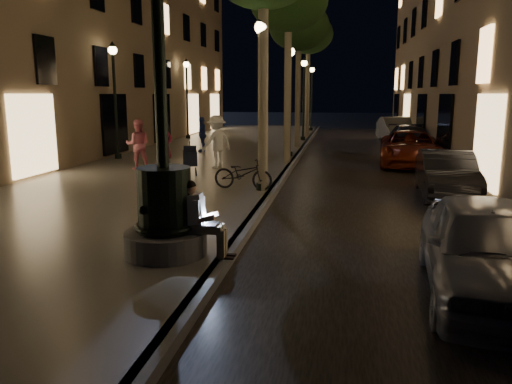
% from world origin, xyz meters
% --- Properties ---
extents(ground, '(120.00, 120.00, 0.00)m').
position_xyz_m(ground, '(0.00, 15.00, 0.00)').
color(ground, black).
rests_on(ground, ground).
extents(cobble_lane, '(6.00, 45.00, 0.02)m').
position_xyz_m(cobble_lane, '(3.00, 15.00, 0.01)').
color(cobble_lane, black).
rests_on(cobble_lane, ground).
extents(promenade, '(8.00, 45.00, 0.20)m').
position_xyz_m(promenade, '(-4.00, 15.00, 0.10)').
color(promenade, slate).
rests_on(promenade, ground).
extents(curb_strip, '(0.25, 45.00, 0.20)m').
position_xyz_m(curb_strip, '(0.00, 15.00, 0.10)').
color(curb_strip, '#59595B').
rests_on(curb_strip, ground).
extents(fountain_lamppost, '(1.40, 1.40, 5.21)m').
position_xyz_m(fountain_lamppost, '(-1.00, 2.00, 1.21)').
color(fountain_lamppost, '#59595B').
rests_on(fountain_lamppost, promenade).
extents(seated_man_laptop, '(0.92, 0.31, 1.30)m').
position_xyz_m(seated_man_laptop, '(-0.39, 2.00, 0.89)').
color(seated_man_laptop, tan).
rests_on(seated_man_laptop, promenade).
extents(tree_second, '(3.00, 3.00, 7.40)m').
position_xyz_m(tree_second, '(-0.20, 14.00, 6.33)').
color(tree_second, '#6B604C').
rests_on(tree_second, promenade).
extents(tree_third, '(3.00, 3.00, 7.20)m').
position_xyz_m(tree_third, '(-0.30, 20.00, 6.14)').
color(tree_third, '#6B604C').
rests_on(tree_third, promenade).
extents(tree_far, '(3.00, 3.00, 7.50)m').
position_xyz_m(tree_far, '(-0.22, 26.00, 6.43)').
color(tree_far, '#6B604C').
rests_on(tree_far, promenade).
extents(lamp_curb_a, '(0.36, 0.36, 4.81)m').
position_xyz_m(lamp_curb_a, '(-0.30, 8.00, 3.24)').
color(lamp_curb_a, black).
rests_on(lamp_curb_a, promenade).
extents(lamp_curb_b, '(0.36, 0.36, 4.81)m').
position_xyz_m(lamp_curb_b, '(-0.30, 16.00, 3.24)').
color(lamp_curb_b, black).
rests_on(lamp_curb_b, promenade).
extents(lamp_curb_c, '(0.36, 0.36, 4.81)m').
position_xyz_m(lamp_curb_c, '(-0.30, 24.00, 3.24)').
color(lamp_curb_c, black).
rests_on(lamp_curb_c, promenade).
extents(lamp_curb_d, '(0.36, 0.36, 4.81)m').
position_xyz_m(lamp_curb_d, '(-0.30, 32.00, 3.24)').
color(lamp_curb_d, black).
rests_on(lamp_curb_d, promenade).
extents(lamp_left_b, '(0.36, 0.36, 4.81)m').
position_xyz_m(lamp_left_b, '(-7.40, 14.00, 3.24)').
color(lamp_left_b, black).
rests_on(lamp_left_b, promenade).
extents(lamp_left_c, '(0.36, 0.36, 4.81)m').
position_xyz_m(lamp_left_c, '(-7.40, 24.00, 3.24)').
color(lamp_left_c, black).
rests_on(lamp_left_c, promenade).
extents(stroller, '(0.68, 1.11, 1.13)m').
position_xyz_m(stroller, '(-3.09, 10.28, 0.76)').
color(stroller, black).
rests_on(stroller, promenade).
extents(car_front, '(2.08, 4.34, 1.43)m').
position_xyz_m(car_front, '(4.00, 1.50, 0.71)').
color(car_front, '#96989D').
rests_on(car_front, ground).
extents(car_second, '(1.62, 4.08, 1.32)m').
position_xyz_m(car_second, '(4.87, 8.77, 0.66)').
color(car_second, black).
rests_on(car_second, ground).
extents(car_third, '(2.73, 5.27, 1.42)m').
position_xyz_m(car_third, '(4.73, 15.26, 0.71)').
color(car_third, maroon).
rests_on(car_third, ground).
extents(car_rear, '(2.02, 4.88, 1.41)m').
position_xyz_m(car_rear, '(5.20, 19.00, 0.71)').
color(car_rear, '#323238').
rests_on(car_rear, ground).
extents(car_fifth, '(2.10, 4.82, 1.54)m').
position_xyz_m(car_fifth, '(5.20, 25.37, 0.77)').
color(car_fifth, gray).
rests_on(car_fifth, ground).
extents(pedestrian_red, '(0.72, 0.82, 1.89)m').
position_xyz_m(pedestrian_red, '(-4.02, 10.37, 1.15)').
color(pedestrian_red, '#B3234A').
rests_on(pedestrian_red, promenade).
extents(pedestrian_pink, '(1.06, 0.94, 1.80)m').
position_xyz_m(pedestrian_pink, '(-5.33, 11.27, 1.10)').
color(pedestrian_pink, pink).
rests_on(pedestrian_pink, promenade).
extents(pedestrian_white, '(1.35, 1.42, 1.93)m').
position_xyz_m(pedestrian_white, '(-2.60, 12.09, 1.17)').
color(pedestrian_white, white).
rests_on(pedestrian_white, promenade).
extents(pedestrian_blue, '(0.55, 1.02, 1.65)m').
position_xyz_m(pedestrian_blue, '(-4.53, 17.01, 1.02)').
color(pedestrian_blue, navy).
rests_on(pedestrian_blue, promenade).
extents(bicycle, '(1.81, 0.85, 0.91)m').
position_xyz_m(bicycle, '(-0.83, 8.02, 0.66)').
color(bicycle, black).
rests_on(bicycle, promenade).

